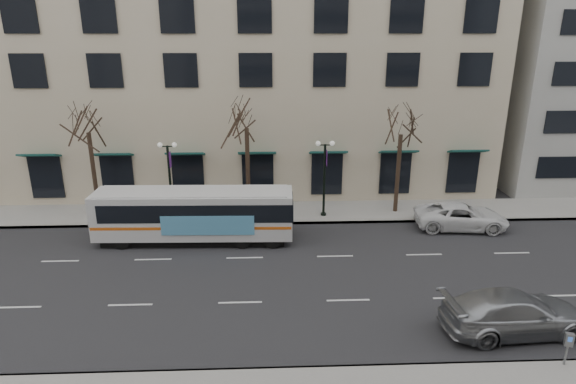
{
  "coord_description": "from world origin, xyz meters",
  "views": [
    {
      "loc": [
        1.42,
        -21.71,
        11.86
      ],
      "look_at": [
        2.36,
        1.69,
        4.0
      ],
      "focal_mm": 30.0,
      "sensor_mm": 36.0,
      "label": 1
    }
  ],
  "objects_px": {
    "tree_far_left": "(86,118)",
    "silver_car": "(515,313)",
    "city_bus": "(196,214)",
    "tree_far_right": "(402,120)",
    "pay_station": "(569,342)",
    "lamp_post_left": "(170,177)",
    "tree_far_mid": "(246,113)",
    "white_pickup": "(461,216)",
    "lamp_post_right": "(325,175)"
  },
  "relations": [
    {
      "from": "city_bus",
      "to": "pay_station",
      "type": "xyz_separation_m",
      "value": [
        15.16,
        -12.03,
        -0.59
      ]
    },
    {
      "from": "tree_far_left",
      "to": "city_bus",
      "type": "relative_size",
      "value": 0.72
    },
    {
      "from": "lamp_post_left",
      "to": "silver_car",
      "type": "xyz_separation_m",
      "value": [
        16.42,
        -13.15,
        -2.07
      ]
    },
    {
      "from": "city_bus",
      "to": "silver_car",
      "type": "xyz_separation_m",
      "value": [
        14.36,
        -9.68,
        -0.83
      ]
    },
    {
      "from": "lamp_post_left",
      "to": "white_pickup",
      "type": "xyz_separation_m",
      "value": [
        18.44,
        -2.19,
        -2.15
      ]
    },
    {
      "from": "lamp_post_left",
      "to": "pay_station",
      "type": "relative_size",
      "value": 3.91
    },
    {
      "from": "lamp_post_left",
      "to": "white_pickup",
      "type": "height_order",
      "value": "lamp_post_left"
    },
    {
      "from": "lamp_post_right",
      "to": "pay_station",
      "type": "xyz_separation_m",
      "value": [
        7.22,
        -15.5,
        -1.83
      ]
    },
    {
      "from": "tree_far_mid",
      "to": "tree_far_right",
      "type": "distance_m",
      "value": 10.01
    },
    {
      "from": "tree_far_right",
      "to": "pay_station",
      "type": "distance_m",
      "value": 17.1
    },
    {
      "from": "tree_far_mid",
      "to": "lamp_post_left",
      "type": "distance_m",
      "value": 6.4
    },
    {
      "from": "tree_far_left",
      "to": "white_pickup",
      "type": "height_order",
      "value": "tree_far_left"
    },
    {
      "from": "tree_far_right",
      "to": "lamp_post_right",
      "type": "height_order",
      "value": "tree_far_right"
    },
    {
      "from": "silver_car",
      "to": "tree_far_right",
      "type": "bearing_deg",
      "value": 1.12
    },
    {
      "from": "lamp_post_right",
      "to": "lamp_post_left",
      "type": "bearing_deg",
      "value": 180.0
    },
    {
      "from": "tree_far_left",
      "to": "tree_far_mid",
      "type": "height_order",
      "value": "tree_far_mid"
    },
    {
      "from": "tree_far_right",
      "to": "city_bus",
      "type": "xyz_separation_m",
      "value": [
        -12.93,
        -4.07,
        -4.72
      ]
    },
    {
      "from": "tree_far_left",
      "to": "tree_far_right",
      "type": "bearing_deg",
      "value": 0.0
    },
    {
      "from": "tree_far_mid",
      "to": "silver_car",
      "type": "height_order",
      "value": "tree_far_mid"
    },
    {
      "from": "tree_far_mid",
      "to": "city_bus",
      "type": "relative_size",
      "value": 0.74
    },
    {
      "from": "pay_station",
      "to": "silver_car",
      "type": "bearing_deg",
      "value": 126.78
    },
    {
      "from": "tree_far_right",
      "to": "city_bus",
      "type": "distance_m",
      "value": 14.35
    },
    {
      "from": "tree_far_right",
      "to": "lamp_post_right",
      "type": "xyz_separation_m",
      "value": [
        -4.99,
        -0.6,
        -3.48
      ]
    },
    {
      "from": "tree_far_right",
      "to": "pay_station",
      "type": "relative_size",
      "value": 6.06
    },
    {
      "from": "tree_far_right",
      "to": "white_pickup",
      "type": "bearing_deg",
      "value": -39.05
    },
    {
      "from": "lamp_post_right",
      "to": "pay_station",
      "type": "distance_m",
      "value": 17.2
    },
    {
      "from": "tree_far_left",
      "to": "silver_car",
      "type": "xyz_separation_m",
      "value": [
        21.43,
        -13.75,
        -5.82
      ]
    },
    {
      "from": "city_bus",
      "to": "tree_far_left",
      "type": "bearing_deg",
      "value": 151.6
    },
    {
      "from": "tree_far_mid",
      "to": "silver_car",
      "type": "bearing_deg",
      "value": -50.28
    },
    {
      "from": "lamp_post_left",
      "to": "lamp_post_right",
      "type": "xyz_separation_m",
      "value": [
        10.0,
        0.0,
        0.0
      ]
    },
    {
      "from": "silver_car",
      "to": "white_pickup",
      "type": "relative_size",
      "value": 1.06
    },
    {
      "from": "lamp_post_right",
      "to": "white_pickup",
      "type": "distance_m",
      "value": 8.98
    },
    {
      "from": "lamp_post_right",
      "to": "silver_car",
      "type": "xyz_separation_m",
      "value": [
        6.42,
        -13.15,
        -2.07
      ]
    },
    {
      "from": "tree_far_left",
      "to": "tree_far_right",
      "type": "xyz_separation_m",
      "value": [
        20.0,
        0.0,
        -0.28
      ]
    },
    {
      "from": "tree_far_left",
      "to": "silver_car",
      "type": "relative_size",
      "value": 1.38
    },
    {
      "from": "city_bus",
      "to": "white_pickup",
      "type": "height_order",
      "value": "city_bus"
    },
    {
      "from": "city_bus",
      "to": "white_pickup",
      "type": "bearing_deg",
      "value": 5.98
    },
    {
      "from": "tree_far_right",
      "to": "city_bus",
      "type": "relative_size",
      "value": 0.7
    },
    {
      "from": "tree_far_left",
      "to": "lamp_post_left",
      "type": "height_order",
      "value": "tree_far_left"
    },
    {
      "from": "lamp_post_right",
      "to": "silver_car",
      "type": "distance_m",
      "value": 14.78
    },
    {
      "from": "city_bus",
      "to": "tree_far_mid",
      "type": "bearing_deg",
      "value": 55.77
    },
    {
      "from": "lamp_post_right",
      "to": "pay_station",
      "type": "bearing_deg",
      "value": -65.03
    },
    {
      "from": "tree_far_right",
      "to": "pay_station",
      "type": "bearing_deg",
      "value": -82.12
    },
    {
      "from": "tree_far_mid",
      "to": "city_bus",
      "type": "distance_m",
      "value": 7.22
    },
    {
      "from": "tree_far_left",
      "to": "tree_far_mid",
      "type": "bearing_deg",
      "value": 0.0
    },
    {
      "from": "tree_far_mid",
      "to": "city_bus",
      "type": "xyz_separation_m",
      "value": [
        -2.93,
        -4.07,
        -5.2
      ]
    },
    {
      "from": "lamp_post_left",
      "to": "silver_car",
      "type": "relative_size",
      "value": 0.86
    },
    {
      "from": "lamp_post_right",
      "to": "city_bus",
      "type": "height_order",
      "value": "lamp_post_right"
    },
    {
      "from": "tree_far_left",
      "to": "lamp_post_left",
      "type": "bearing_deg",
      "value": -6.83
    },
    {
      "from": "white_pickup",
      "to": "pay_station",
      "type": "distance_m",
      "value": 13.37
    }
  ]
}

